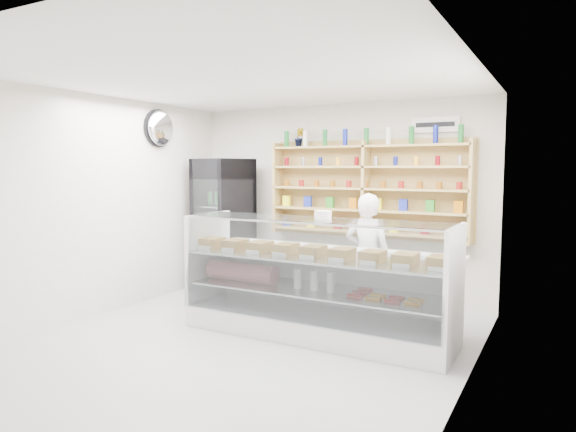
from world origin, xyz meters
The scene contains 8 objects.
room centered at (0.00, 0.00, 1.40)m, with size 5.00×5.00×5.00m.
display_counter centered at (0.53, 0.71, 0.36)m, with size 3.05×0.91×1.33m.
shop_worker centered at (0.83, 1.55, 0.79)m, with size 0.58×0.38×1.58m, color silver.
drinks_cooler centered at (-1.62, 1.92, 1.02)m, with size 0.87×0.85×2.02m.
wall_shelving centered at (0.50, 2.34, 1.59)m, with size 2.84×0.28×1.33m.
potted_plant centered at (-0.53, 2.34, 2.33)m, with size 0.15×0.12×0.27m, color #1E6626.
security_mirror centered at (-2.17, 1.20, 2.45)m, with size 0.15×0.50×0.50m, color silver.
wall_sign centered at (1.40, 2.47, 2.45)m, with size 0.62×0.03×0.20m, color white.
Camera 1 is at (2.97, -4.41, 1.89)m, focal length 32.00 mm.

